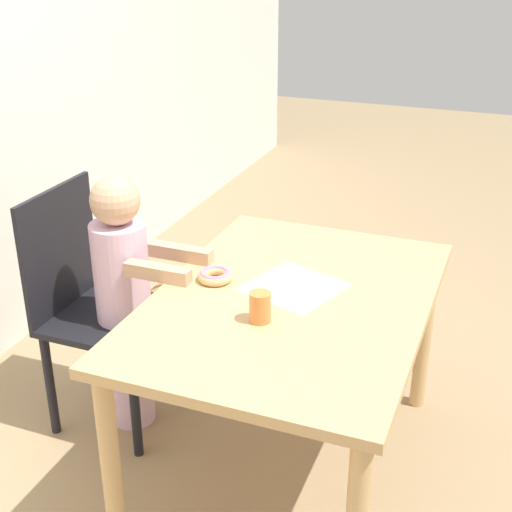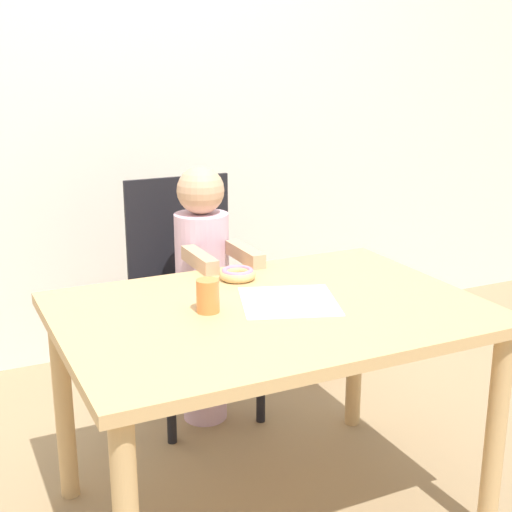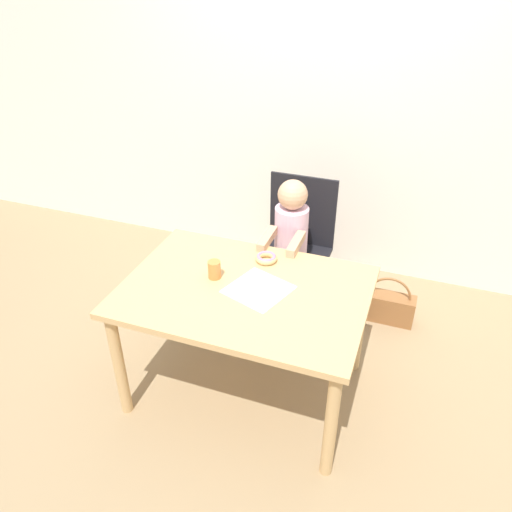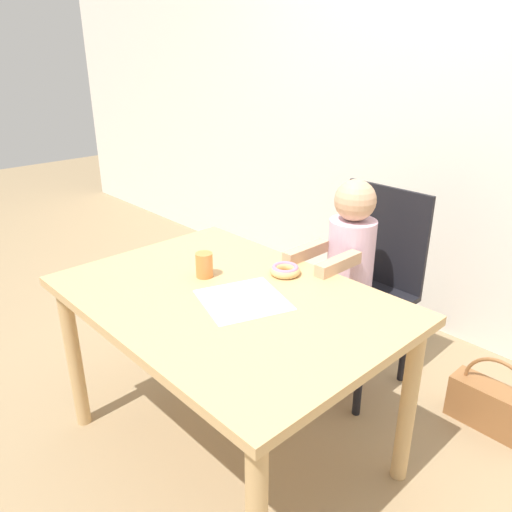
% 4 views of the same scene
% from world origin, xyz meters
% --- Properties ---
extents(ground_plane, '(12.00, 12.00, 0.00)m').
position_xyz_m(ground_plane, '(0.00, 0.00, 0.00)').
color(ground_plane, '#997F5B').
extents(dining_table, '(1.23, 0.87, 0.70)m').
position_xyz_m(dining_table, '(0.00, 0.00, 0.61)').
color(dining_table, tan).
rests_on(dining_table, ground_plane).
extents(chair, '(0.44, 0.44, 0.94)m').
position_xyz_m(chair, '(0.05, 0.80, 0.49)').
color(chair, black).
rests_on(chair, ground_plane).
extents(child_figure, '(0.22, 0.43, 1.02)m').
position_xyz_m(child_figure, '(0.05, 0.67, 0.54)').
color(child_figure, silver).
rests_on(child_figure, ground_plane).
extents(donut, '(0.12, 0.12, 0.04)m').
position_xyz_m(donut, '(0.02, 0.28, 0.72)').
color(donut, '#DBB270').
rests_on(donut, dining_table).
extents(napkin, '(0.36, 0.36, 0.00)m').
position_xyz_m(napkin, '(0.07, 0.02, 0.70)').
color(napkin, white).
rests_on(napkin, dining_table).
extents(handbag, '(0.36, 0.13, 0.34)m').
position_xyz_m(handbag, '(0.68, 0.90, 0.11)').
color(handbag, brown).
rests_on(handbag, ground_plane).
extents(cup, '(0.07, 0.07, 0.10)m').
position_xyz_m(cup, '(-0.18, 0.04, 0.75)').
color(cup, orange).
rests_on(cup, dining_table).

